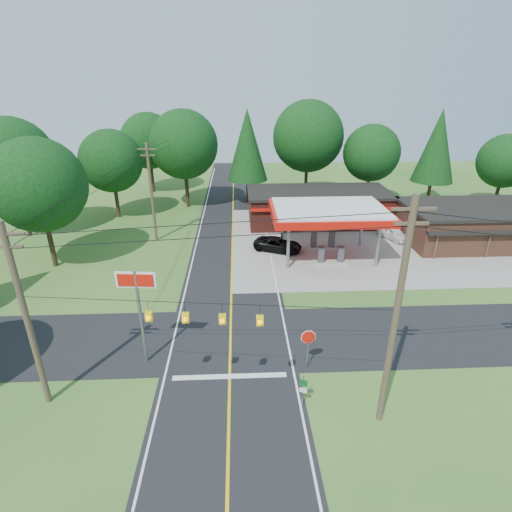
{
  "coord_description": "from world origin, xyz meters",
  "views": [
    {
      "loc": [
        0.66,
        -21.63,
        15.52
      ],
      "look_at": [
        2.0,
        7.0,
        2.8
      ],
      "focal_mm": 28.0,
      "sensor_mm": 36.0,
      "label": 1
    }
  ],
  "objects_px": {
    "gas_canopy": "(329,213)",
    "big_stop_sign": "(138,297)",
    "suv_car": "(278,245)",
    "sedan_car": "(394,234)",
    "octagonal_stop_sign": "(308,340)"
  },
  "relations": [
    {
      "from": "sedan_car",
      "to": "big_stop_sign",
      "type": "relative_size",
      "value": 0.63
    },
    {
      "from": "sedan_car",
      "to": "big_stop_sign",
      "type": "height_order",
      "value": "big_stop_sign"
    },
    {
      "from": "gas_canopy",
      "to": "suv_car",
      "type": "relative_size",
      "value": 2.25
    },
    {
      "from": "suv_car",
      "to": "sedan_car",
      "type": "xyz_separation_m",
      "value": [
        12.5,
        2.5,
        -0.0
      ]
    },
    {
      "from": "sedan_car",
      "to": "octagonal_stop_sign",
      "type": "xyz_separation_m",
      "value": [
        -12.5,
        -20.03,
        1.31
      ]
    },
    {
      "from": "gas_canopy",
      "to": "octagonal_stop_sign",
      "type": "xyz_separation_m",
      "value": [
        -4.5,
        -16.03,
        -2.3
      ]
    },
    {
      "from": "suv_car",
      "to": "octagonal_stop_sign",
      "type": "relative_size",
      "value": 1.8
    },
    {
      "from": "sedan_car",
      "to": "suv_car",
      "type": "bearing_deg",
      "value": 167.45
    },
    {
      "from": "sedan_car",
      "to": "gas_canopy",
      "type": "bearing_deg",
      "value": -177.3
    },
    {
      "from": "gas_canopy",
      "to": "sedan_car",
      "type": "relative_size",
      "value": 2.77
    },
    {
      "from": "gas_canopy",
      "to": "big_stop_sign",
      "type": "bearing_deg",
      "value": -133.01
    },
    {
      "from": "gas_canopy",
      "to": "suv_car",
      "type": "distance_m",
      "value": 5.96
    },
    {
      "from": "gas_canopy",
      "to": "sedan_car",
      "type": "bearing_deg",
      "value": 26.57
    },
    {
      "from": "big_stop_sign",
      "to": "sedan_car",
      "type": "bearing_deg",
      "value": 40.83
    },
    {
      "from": "sedan_car",
      "to": "octagonal_stop_sign",
      "type": "relative_size",
      "value": 1.46
    }
  ]
}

